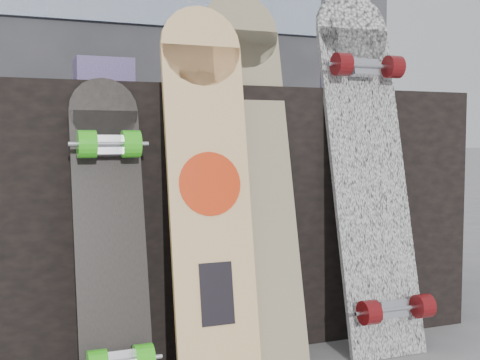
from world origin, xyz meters
name	(u,v)px	position (x,y,z in m)	size (l,w,h in m)	color
vendor_table	(216,210)	(0.00, 0.50, 0.40)	(1.60, 0.60, 0.80)	black
booth	(157,40)	(0.00, 1.35, 1.10)	(2.40, 0.22, 2.20)	#2E2E32
merch_box_purple	(104,74)	(-0.37, 0.53, 0.85)	(0.18, 0.12, 0.10)	#4C356C
merch_box_small	(345,81)	(0.53, 0.55, 0.86)	(0.14, 0.14, 0.12)	#4C356C
merch_box_flat	(223,86)	(0.05, 0.57, 0.83)	(0.22, 0.10, 0.06)	#D1B78C
longboard_geisha	(209,179)	(-0.16, 0.10, 0.54)	(0.23, 0.20, 1.01)	#D1B48D
longboard_celtic	(252,162)	(-0.01, 0.16, 0.58)	(0.24, 0.28, 1.09)	beige
longboard_cascadia	(369,160)	(0.37, 0.14, 0.58)	(0.25, 0.33, 1.12)	white
skateboard_dark	(111,232)	(-0.43, 0.08, 0.41)	(0.18, 0.27, 0.81)	black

